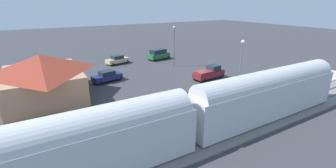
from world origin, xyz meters
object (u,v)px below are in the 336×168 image
object	(u,v)px
sedan_navy	(107,76)
pickup_maroon	(209,73)
passenger_train	(60,151)
pedestrian_waiting_far	(274,88)
light_pole_near_platform	(241,60)
suv_green	(159,54)
sedan_tan	(117,60)
station_building	(42,76)
light_pole_lot_center	(174,42)
pedestrian_on_platform	(299,79)

from	to	relation	value
sedan_navy	pickup_maroon	world-z (taller)	pickup_maroon
passenger_train	pedestrian_waiting_far	bearing A→B (deg)	-82.72
pickup_maroon	light_pole_near_platform	world-z (taller)	light_pole_near_platform
suv_green	sedan_tan	size ratio (longest dim) A/B	1.08
station_building	light_pole_lot_center	distance (m)	23.11
suv_green	light_pole_lot_center	size ratio (longest dim) A/B	0.68
passenger_train	light_pole_lot_center	size ratio (longest dim) A/B	7.73
station_building	sedan_tan	bearing A→B (deg)	-48.34
sedan_tan	sedan_navy	size ratio (longest dim) A/B	1.00
pedestrian_waiting_far	suv_green	xyz separation A→B (m)	(26.36, 2.62, -0.13)
passenger_train	pickup_maroon	xyz separation A→B (m)	(13.47, -23.50, -1.83)
passenger_train	pedestrian_on_platform	xyz separation A→B (m)	(3.82, -32.04, -1.58)
station_building	pedestrian_waiting_far	size ratio (longest dim) A/B	7.01
pedestrian_on_platform	light_pole_near_platform	bearing A→B (deg)	71.73
sedan_tan	light_pole_lot_center	distance (m)	12.08
pedestrian_on_platform	sedan_tan	distance (m)	32.05
passenger_train	suv_green	xyz separation A→B (m)	(29.64, -22.99, -1.71)
pedestrian_waiting_far	pickup_maroon	xyz separation A→B (m)	(10.20, 2.12, -0.25)
light_pole_lot_center	sedan_navy	bearing A→B (deg)	100.05
suv_green	sedan_tan	distance (m)	9.02
passenger_train	station_building	size ratio (longest dim) A/B	4.91
sedan_tan	passenger_train	bearing A→B (deg)	155.21
passenger_train	suv_green	size ratio (longest dim) A/B	11.31
station_building	suv_green	size ratio (longest dim) A/B	2.30
station_building	pedestrian_waiting_far	xyz separation A→B (m)	(-14.73, -25.45, -1.66)
sedan_navy	light_pole_lot_center	xyz separation A→B (m)	(2.43, -13.72, 3.92)
pedestrian_waiting_far	sedan_navy	size ratio (longest dim) A/B	0.36
pickup_maroon	light_pole_near_platform	bearing A→B (deg)	175.72
passenger_train	light_pole_near_platform	world-z (taller)	light_pole_near_platform
sedan_tan	light_pole_near_platform	distance (m)	25.44
pedestrian_on_platform	light_pole_lot_center	bearing A→B (deg)	26.16
pedestrian_waiting_far	sedan_navy	xyz separation A→B (m)	(17.17, 16.66, -0.40)
passenger_train	sedan_tan	world-z (taller)	passenger_train
station_building	light_pole_near_platform	bearing A→B (deg)	-116.13
station_building	pedestrian_on_platform	xyz separation A→B (m)	(-14.18, -31.87, -1.66)
light_pole_lot_center	pickup_maroon	bearing A→B (deg)	-174.99
sedan_tan	pedestrian_on_platform	bearing A→B (deg)	-145.76
station_building	light_pole_near_platform	size ratio (longest dim) A/B	1.67
pedestrian_on_platform	sedan_navy	bearing A→B (deg)	54.23
suv_green	light_pole_lot_center	bearing A→B (deg)	177.29
pedestrian_on_platform	light_pole_lot_center	world-z (taller)	light_pole_lot_center
pickup_maroon	sedan_navy	bearing A→B (deg)	64.38
station_building	sedan_navy	world-z (taller)	station_building
pedestrian_on_platform	pedestrian_waiting_far	distance (m)	6.44
station_building	light_pole_lot_center	bearing A→B (deg)	-77.78
light_pole_near_platform	pedestrian_on_platform	bearing A→B (deg)	-108.27
passenger_train	station_building	xyz separation A→B (m)	(18.00, -0.16, 0.08)
station_building	pedestrian_waiting_far	world-z (taller)	station_building
passenger_train	light_pole_near_platform	size ratio (longest dim) A/B	8.21
pickup_maroon	station_building	bearing A→B (deg)	79.01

